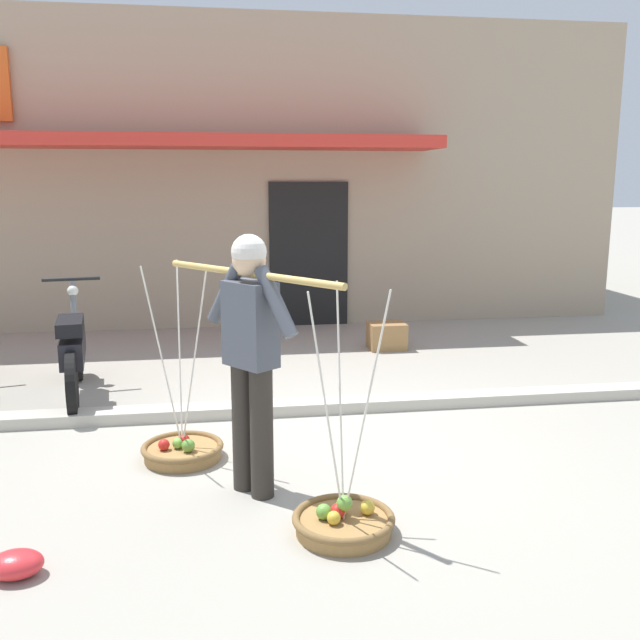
# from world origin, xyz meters

# --- Properties ---
(ground_plane) EXTENTS (90.00, 90.00, 0.00)m
(ground_plane) POSITION_xyz_m (0.00, 0.00, 0.00)
(ground_plane) COLOR #9E998C
(sidewalk_curb) EXTENTS (20.00, 0.24, 0.10)m
(sidewalk_curb) POSITION_xyz_m (0.00, 0.70, 0.05)
(sidewalk_curb) COLOR #BAB4A5
(sidewalk_curb) RESTS_ON ground
(fruit_vendor) EXTENTS (1.00, 1.29, 1.70)m
(fruit_vendor) POSITION_xyz_m (-0.53, -0.85, 0.98)
(fruit_vendor) COLOR #2D2823
(fruit_vendor) RESTS_ON ground
(fruit_basket_left_side) EXTENTS (0.60, 0.60, 1.45)m
(fruit_basket_left_side) POSITION_xyz_m (-0.04, -1.48, 0.08)
(fruit_basket_left_side) COLOR #9E7542
(fruit_basket_left_side) RESTS_ON ground
(fruit_basket_right_side) EXTENTS (0.60, 0.60, 1.45)m
(fruit_basket_right_side) POSITION_xyz_m (-1.01, -0.22, 0.08)
(fruit_basket_right_side) COLOR #9E7542
(fruit_basket_right_side) RESTS_ON ground
(motorcycle_second_in_row) EXTENTS (0.54, 1.81, 1.09)m
(motorcycle_second_in_row) POSITION_xyz_m (-2.06, 1.43, 0.45)
(motorcycle_second_in_row) COLOR black
(motorcycle_second_in_row) RESTS_ON ground
(storefront_building) EXTENTS (13.00, 6.00, 4.20)m
(storefront_building) POSITION_xyz_m (-1.38, 7.00, 2.10)
(storefront_building) COLOR tan
(storefront_building) RESTS_ON ground
(plastic_litter_bag) EXTENTS (0.28, 0.22, 0.14)m
(plastic_litter_bag) POSITION_xyz_m (-1.80, -1.67, 0.07)
(plastic_litter_bag) COLOR red
(plastic_litter_bag) RESTS_ON ground
(wooden_crate) EXTENTS (0.44, 0.36, 0.32)m
(wooden_crate) POSITION_xyz_m (1.31, 2.91, 0.16)
(wooden_crate) COLOR olive
(wooden_crate) RESTS_ON ground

